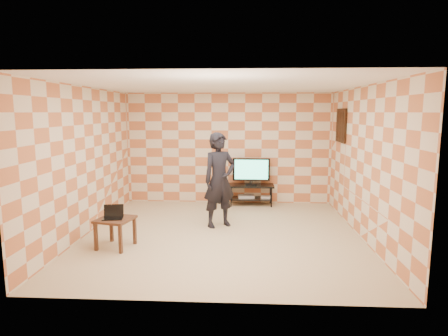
# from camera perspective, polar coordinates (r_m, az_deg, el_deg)

# --- Properties ---
(floor) EXTENTS (5.00, 5.00, 0.00)m
(floor) POSITION_cam_1_polar(r_m,az_deg,el_deg) (7.02, -0.27, -10.07)
(floor) COLOR #C1AE88
(floor) RESTS_ON ground
(wall_back) EXTENTS (5.00, 0.02, 2.70)m
(wall_back) POSITION_cam_1_polar(r_m,az_deg,el_deg) (9.19, 0.63, 2.99)
(wall_back) COLOR beige
(wall_back) RESTS_ON ground
(wall_front) EXTENTS (5.00, 0.02, 2.70)m
(wall_front) POSITION_cam_1_polar(r_m,az_deg,el_deg) (4.25, -2.23, -3.52)
(wall_front) COLOR beige
(wall_front) RESTS_ON ground
(wall_left) EXTENTS (0.02, 5.00, 2.70)m
(wall_left) POSITION_cam_1_polar(r_m,az_deg,el_deg) (7.29, -20.29, 1.01)
(wall_left) COLOR beige
(wall_left) RESTS_ON ground
(wall_right) EXTENTS (0.02, 5.00, 2.70)m
(wall_right) POSITION_cam_1_polar(r_m,az_deg,el_deg) (7.02, 20.55, 0.73)
(wall_right) COLOR beige
(wall_right) RESTS_ON ground
(ceiling) EXTENTS (5.00, 5.00, 0.02)m
(ceiling) POSITION_cam_1_polar(r_m,az_deg,el_deg) (6.67, -0.28, 12.51)
(ceiling) COLOR white
(ceiling) RESTS_ON wall_back
(wall_art) EXTENTS (0.04, 0.72, 0.72)m
(wall_art) POSITION_cam_1_polar(r_m,az_deg,el_deg) (8.45, 17.43, 6.19)
(wall_art) COLOR black
(wall_art) RESTS_ON wall_right
(tv_stand) EXTENTS (1.09, 0.49, 0.50)m
(tv_stand) POSITION_cam_1_polar(r_m,az_deg,el_deg) (9.08, 4.15, -3.38)
(tv_stand) COLOR black
(tv_stand) RESTS_ON floor
(tv) EXTENTS (0.89, 0.17, 0.65)m
(tv) POSITION_cam_1_polar(r_m,az_deg,el_deg) (8.99, 4.18, -0.32)
(tv) COLOR black
(tv) RESTS_ON tv_stand
(dvd_player) EXTENTS (0.41, 0.31, 0.06)m
(dvd_player) POSITION_cam_1_polar(r_m,az_deg,el_deg) (9.14, 3.39, -4.33)
(dvd_player) COLOR #B9B9BB
(dvd_player) RESTS_ON tv_stand
(game_console) EXTENTS (0.24, 0.19, 0.05)m
(game_console) POSITION_cam_1_polar(r_m,az_deg,el_deg) (9.14, 6.35, -4.41)
(game_console) COLOR silver
(game_console) RESTS_ON tv_stand
(side_table) EXTENTS (0.65, 0.65, 0.50)m
(side_table) POSITION_cam_1_polar(r_m,az_deg,el_deg) (6.51, -16.24, -8.10)
(side_table) COLOR #361D14
(side_table) RESTS_ON floor
(laptop) EXTENTS (0.36, 0.30, 0.21)m
(laptop) POSITION_cam_1_polar(r_m,az_deg,el_deg) (6.49, -16.52, -6.91)
(laptop) COLOR black
(laptop) RESTS_ON side_table
(person) EXTENTS (0.81, 0.73, 1.85)m
(person) POSITION_cam_1_polar(r_m,az_deg,el_deg) (7.29, -0.69, -1.85)
(person) COLOR black
(person) RESTS_ON floor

